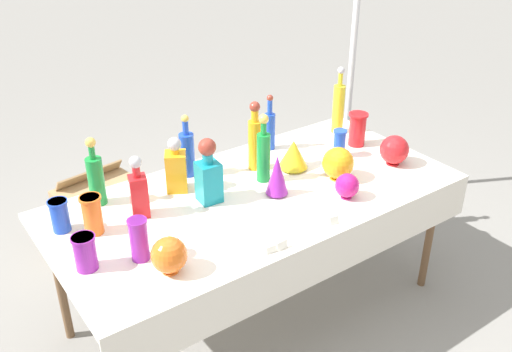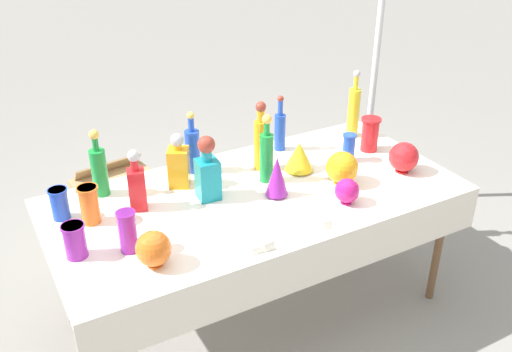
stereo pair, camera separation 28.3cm
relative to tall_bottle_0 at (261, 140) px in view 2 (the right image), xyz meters
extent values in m
plane|color=gray|center=(-0.15, -0.23, -0.93)|extent=(40.00, 40.00, 0.00)
cube|color=white|center=(-0.15, -0.23, -0.19)|extent=(2.07, 1.00, 0.03)
cube|color=white|center=(-0.15, -0.73, -0.29)|extent=(2.07, 0.01, 0.23)
cylinder|color=brown|center=(0.78, -0.63, -0.57)|extent=(0.04, 0.04, 0.73)
cylinder|color=brown|center=(-1.09, 0.17, -0.57)|extent=(0.04, 0.04, 0.73)
cylinder|color=brown|center=(0.78, 0.17, -0.57)|extent=(0.04, 0.04, 0.73)
cylinder|color=orange|center=(0.00, 0.00, -0.03)|extent=(0.07, 0.07, 0.28)
cylinder|color=orange|center=(0.00, 0.00, 0.14)|extent=(0.04, 0.04, 0.07)
sphere|color=maroon|center=(0.00, 0.00, 0.19)|extent=(0.06, 0.06, 0.06)
cylinder|color=#198C38|center=(-0.84, 0.14, -0.05)|extent=(0.08, 0.08, 0.24)
cylinder|color=#198C38|center=(-0.84, 0.14, 0.11)|extent=(0.03, 0.03, 0.07)
sphere|color=gold|center=(-0.84, 0.14, 0.16)|extent=(0.05, 0.05, 0.05)
cylinder|color=yellow|center=(0.70, 0.10, -0.02)|extent=(0.07, 0.07, 0.30)
cylinder|color=yellow|center=(0.70, 0.10, 0.17)|extent=(0.03, 0.03, 0.08)
sphere|color=#B2B2B7|center=(0.70, 0.10, 0.22)|extent=(0.04, 0.04, 0.04)
cylinder|color=blue|center=(0.21, 0.15, -0.06)|extent=(0.06, 0.06, 0.22)
cylinder|color=blue|center=(0.21, 0.15, 0.09)|extent=(0.03, 0.03, 0.09)
sphere|color=maroon|center=(0.21, 0.15, 0.14)|extent=(0.04, 0.04, 0.04)
cylinder|color=blue|center=(-0.33, 0.15, -0.05)|extent=(0.08, 0.08, 0.24)
cylinder|color=blue|center=(-0.33, 0.15, 0.10)|extent=(0.03, 0.03, 0.08)
sphere|color=gold|center=(-0.33, 0.15, 0.15)|extent=(0.04, 0.04, 0.04)
cylinder|color=#198C38|center=(-0.04, -0.14, -0.04)|extent=(0.07, 0.07, 0.26)
cylinder|color=#198C38|center=(-0.04, -0.14, 0.13)|extent=(0.03, 0.03, 0.07)
sphere|color=gold|center=(-0.04, -0.14, 0.18)|extent=(0.05, 0.05, 0.05)
cube|color=orange|center=(-0.46, 0.04, -0.07)|extent=(0.14, 0.14, 0.21)
cylinder|color=orange|center=(-0.46, 0.04, 0.05)|extent=(0.04, 0.04, 0.03)
sphere|color=#B2B2B7|center=(-0.46, 0.04, 0.09)|extent=(0.07, 0.07, 0.07)
cube|color=teal|center=(-0.38, -0.15, -0.07)|extent=(0.11, 0.11, 0.21)
cylinder|color=teal|center=(-0.38, -0.15, 0.07)|extent=(0.05, 0.05, 0.06)
sphere|color=maroon|center=(-0.38, -0.15, 0.12)|extent=(0.09, 0.09, 0.09)
cube|color=red|center=(-0.72, -0.08, -0.07)|extent=(0.10, 0.10, 0.21)
cylinder|color=red|center=(-0.72, -0.08, 0.06)|extent=(0.04, 0.04, 0.06)
sphere|color=#B2B2B7|center=(-0.72, -0.08, 0.11)|extent=(0.06, 0.06, 0.06)
cylinder|color=orange|center=(-0.95, -0.09, -0.08)|extent=(0.09, 0.09, 0.19)
cylinder|color=orange|center=(-0.95, -0.09, 0.01)|extent=(0.10, 0.10, 0.01)
cylinder|color=purple|center=(-1.07, -0.32, -0.09)|extent=(0.09, 0.09, 0.16)
cylinder|color=purple|center=(-1.07, -0.32, -0.02)|extent=(0.10, 0.10, 0.01)
cylinder|color=red|center=(0.66, -0.10, -0.07)|extent=(0.10, 0.10, 0.20)
cylinder|color=red|center=(0.66, -0.10, 0.02)|extent=(0.12, 0.12, 0.01)
cylinder|color=blue|center=(0.47, -0.16, -0.09)|extent=(0.07, 0.07, 0.16)
cylinder|color=blue|center=(0.47, -0.16, -0.02)|extent=(0.08, 0.08, 0.01)
cylinder|color=blue|center=(-1.06, 0.01, -0.09)|extent=(0.08, 0.08, 0.15)
cylinder|color=blue|center=(-1.06, 0.01, -0.02)|extent=(0.09, 0.09, 0.01)
cylinder|color=purple|center=(-0.87, -0.39, -0.07)|extent=(0.08, 0.08, 0.19)
cylinder|color=purple|center=(-0.87, -0.39, 0.02)|extent=(0.08, 0.08, 0.01)
cylinder|color=yellow|center=(0.17, -0.12, -0.17)|extent=(0.09, 0.09, 0.01)
cone|color=yellow|center=(0.17, -0.12, -0.08)|extent=(0.16, 0.16, 0.16)
cylinder|color=purple|center=(-0.07, -0.30, -0.17)|extent=(0.07, 0.07, 0.01)
cone|color=purple|center=(-0.07, -0.30, -0.06)|extent=(0.11, 0.11, 0.20)
cylinder|color=orange|center=(0.29, -0.35, -0.17)|extent=(0.08, 0.08, 0.01)
sphere|color=orange|center=(0.29, -0.35, -0.08)|extent=(0.17, 0.17, 0.17)
cylinder|color=orange|center=(-0.81, -0.54, -0.17)|extent=(0.07, 0.07, 0.01)
sphere|color=orange|center=(-0.81, -0.54, -0.09)|extent=(0.15, 0.15, 0.15)
cylinder|color=red|center=(0.65, -0.40, -0.17)|extent=(0.07, 0.07, 0.01)
sphere|color=red|center=(0.65, -0.40, -0.08)|extent=(0.16, 0.16, 0.16)
cylinder|color=#C61972|center=(0.19, -0.52, -0.17)|extent=(0.05, 0.05, 0.01)
sphere|color=#C61972|center=(0.19, -0.52, -0.10)|extent=(0.12, 0.12, 0.12)
cube|color=white|center=(-0.02, -0.67, -0.15)|extent=(0.05, 0.02, 0.04)
cube|color=white|center=(-0.39, -0.68, -0.16)|extent=(0.05, 0.02, 0.03)
cube|color=white|center=(-0.34, -0.68, -0.15)|extent=(0.06, 0.02, 0.04)
cube|color=tan|center=(-0.04, 0.65, -0.75)|extent=(0.44, 0.38, 0.36)
cube|color=tan|center=(-0.04, 0.74, -0.53)|extent=(0.34, 0.16, 0.09)
cube|color=tan|center=(-0.59, 0.96, -0.73)|extent=(0.55, 0.35, 0.40)
cube|color=tan|center=(-0.59, 1.04, -0.49)|extent=(0.47, 0.13, 0.09)
cylinder|color=silver|center=(1.14, 0.45, 0.20)|extent=(0.04, 0.04, 2.27)
cylinder|color=#333338|center=(1.14, 0.45, -0.91)|extent=(0.18, 0.18, 0.04)
camera|label=1|loc=(-1.60, -2.26, 1.28)|focal=40.00mm
camera|label=2|loc=(-1.36, -2.41, 1.28)|focal=40.00mm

